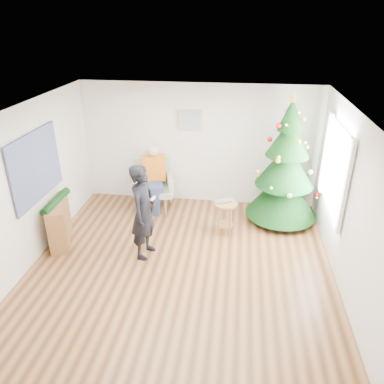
# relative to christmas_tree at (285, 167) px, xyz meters

# --- Properties ---
(floor) EXTENTS (5.00, 5.00, 0.00)m
(floor) POSITION_rel_christmas_tree_xyz_m (-1.76, -1.83, -1.15)
(floor) COLOR brown
(floor) RESTS_ON ground
(ceiling) EXTENTS (5.00, 5.00, 0.00)m
(ceiling) POSITION_rel_christmas_tree_xyz_m (-1.76, -1.83, 1.45)
(ceiling) COLOR white
(ceiling) RESTS_ON wall_back
(wall_back) EXTENTS (5.00, 0.00, 5.00)m
(wall_back) POSITION_rel_christmas_tree_xyz_m (-1.76, 0.67, 0.15)
(wall_back) COLOR silver
(wall_back) RESTS_ON floor
(wall_front) EXTENTS (5.00, 0.00, 5.00)m
(wall_front) POSITION_rel_christmas_tree_xyz_m (-1.76, -4.33, 0.15)
(wall_front) COLOR silver
(wall_front) RESTS_ON floor
(wall_left) EXTENTS (0.00, 5.00, 5.00)m
(wall_left) POSITION_rel_christmas_tree_xyz_m (-4.26, -1.83, 0.15)
(wall_left) COLOR silver
(wall_left) RESTS_ON floor
(wall_right) EXTENTS (0.00, 5.00, 5.00)m
(wall_right) POSITION_rel_christmas_tree_xyz_m (0.74, -1.83, 0.15)
(wall_right) COLOR silver
(wall_right) RESTS_ON floor
(window_panel) EXTENTS (0.04, 1.30, 1.40)m
(window_panel) POSITION_rel_christmas_tree_xyz_m (0.71, -0.83, 0.35)
(window_panel) COLOR white
(window_panel) RESTS_ON wall_right
(curtains) EXTENTS (0.05, 1.75, 1.50)m
(curtains) POSITION_rel_christmas_tree_xyz_m (0.68, -0.83, 0.35)
(curtains) COLOR white
(curtains) RESTS_ON wall_right
(christmas_tree) EXTENTS (1.42, 1.42, 2.56)m
(christmas_tree) POSITION_rel_christmas_tree_xyz_m (0.00, 0.00, 0.00)
(christmas_tree) COLOR #3F2816
(christmas_tree) RESTS_ON floor
(stool) EXTENTS (0.44, 0.44, 0.65)m
(stool) POSITION_rel_christmas_tree_xyz_m (-1.10, -0.69, -0.82)
(stool) COLOR brown
(stool) RESTS_ON floor
(laptop) EXTENTS (0.42, 0.36, 0.03)m
(laptop) POSITION_rel_christmas_tree_xyz_m (-1.10, -0.69, -0.49)
(laptop) COLOR silver
(laptop) RESTS_ON stool
(armchair) EXTENTS (0.97, 0.94, 1.05)m
(armchair) POSITION_rel_christmas_tree_xyz_m (-2.70, 0.23, -0.76)
(armchair) COLOR gray
(armchair) RESTS_ON floor
(seated_person) EXTENTS (0.55, 0.73, 1.37)m
(seated_person) POSITION_rel_christmas_tree_xyz_m (-2.68, 0.17, -0.44)
(seated_person) COLOR navy
(seated_person) RESTS_ON armchair
(standing_man) EXTENTS (0.51, 0.68, 1.68)m
(standing_man) POSITION_rel_christmas_tree_xyz_m (-2.43, -1.57, -0.32)
(standing_man) COLOR black
(standing_man) RESTS_ON floor
(game_controller) EXTENTS (0.06, 0.13, 0.04)m
(game_controller) POSITION_rel_christmas_tree_xyz_m (-2.25, -1.60, -0.04)
(game_controller) COLOR white
(game_controller) RESTS_ON standing_man
(console) EXTENTS (0.63, 1.04, 0.80)m
(console) POSITION_rel_christmas_tree_xyz_m (-4.09, -1.35, -0.75)
(console) COLOR brown
(console) RESTS_ON floor
(garland) EXTENTS (0.14, 0.90, 0.14)m
(garland) POSITION_rel_christmas_tree_xyz_m (-4.09, -1.35, -0.33)
(garland) COLOR black
(garland) RESTS_ON console
(tapestry) EXTENTS (0.03, 1.50, 1.15)m
(tapestry) POSITION_rel_christmas_tree_xyz_m (-4.22, -1.53, 0.40)
(tapestry) COLOR black
(tapestry) RESTS_ON wall_left
(framed_picture) EXTENTS (0.52, 0.05, 0.42)m
(framed_picture) POSITION_rel_christmas_tree_xyz_m (-1.96, 0.63, 0.70)
(framed_picture) COLOR tan
(framed_picture) RESTS_ON wall_back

